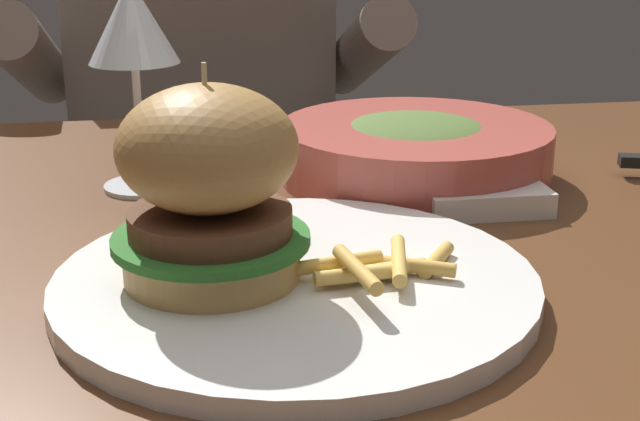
{
  "coord_description": "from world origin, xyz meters",
  "views": [
    {
      "loc": [
        -0.13,
        -0.61,
        0.97
      ],
      "look_at": [
        -0.04,
        -0.08,
        0.78
      ],
      "focal_mm": 50.0,
      "sensor_mm": 36.0,
      "label": 1
    }
  ],
  "objects_px": {
    "main_plate": "(296,284)",
    "burger_sandwich": "(209,184)",
    "soup_bowl": "(415,149)",
    "wine_glass": "(133,30)",
    "diner_person": "(206,191)",
    "butter_dish": "(480,192)"
  },
  "relations": [
    {
      "from": "main_plate",
      "to": "diner_person",
      "type": "distance_m",
      "value": 0.81
    },
    {
      "from": "burger_sandwich",
      "to": "soup_bowl",
      "type": "relative_size",
      "value": 0.55
    },
    {
      "from": "diner_person",
      "to": "soup_bowl",
      "type": "bearing_deg",
      "value": -72.71
    },
    {
      "from": "butter_dish",
      "to": "soup_bowl",
      "type": "relative_size",
      "value": 0.41
    },
    {
      "from": "soup_bowl",
      "to": "burger_sandwich",
      "type": "bearing_deg",
      "value": -129.15
    },
    {
      "from": "soup_bowl",
      "to": "diner_person",
      "type": "height_order",
      "value": "diner_person"
    },
    {
      "from": "burger_sandwich",
      "to": "wine_glass",
      "type": "height_order",
      "value": "wine_glass"
    },
    {
      "from": "burger_sandwich",
      "to": "soup_bowl",
      "type": "height_order",
      "value": "burger_sandwich"
    },
    {
      "from": "wine_glass",
      "to": "butter_dish",
      "type": "height_order",
      "value": "wine_glass"
    },
    {
      "from": "butter_dish",
      "to": "diner_person",
      "type": "bearing_deg",
      "value": 107.69
    },
    {
      "from": "wine_glass",
      "to": "butter_dish",
      "type": "xyz_separation_m",
      "value": [
        0.27,
        -0.09,
        -0.12
      ]
    },
    {
      "from": "soup_bowl",
      "to": "diner_person",
      "type": "bearing_deg",
      "value": 107.29
    },
    {
      "from": "wine_glass",
      "to": "diner_person",
      "type": "bearing_deg",
      "value": 83.07
    },
    {
      "from": "burger_sandwich",
      "to": "butter_dish",
      "type": "relative_size",
      "value": 1.35
    },
    {
      "from": "burger_sandwich",
      "to": "butter_dish",
      "type": "height_order",
      "value": "burger_sandwich"
    },
    {
      "from": "burger_sandwich",
      "to": "diner_person",
      "type": "xyz_separation_m",
      "value": [
        0.02,
        0.78,
        -0.25
      ]
    },
    {
      "from": "burger_sandwich",
      "to": "wine_glass",
      "type": "relative_size",
      "value": 0.75
    },
    {
      "from": "main_plate",
      "to": "wine_glass",
      "type": "height_order",
      "value": "wine_glass"
    },
    {
      "from": "soup_bowl",
      "to": "wine_glass",
      "type": "bearing_deg",
      "value": 178.74
    },
    {
      "from": "diner_person",
      "to": "main_plate",
      "type": "bearing_deg",
      "value": -87.49
    },
    {
      "from": "main_plate",
      "to": "burger_sandwich",
      "type": "relative_size",
      "value": 2.28
    },
    {
      "from": "soup_bowl",
      "to": "butter_dish",
      "type": "bearing_deg",
      "value": -69.78
    }
  ]
}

